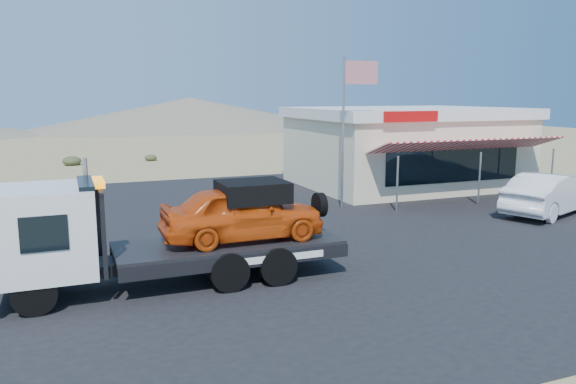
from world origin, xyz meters
name	(u,v)px	position (x,y,z in m)	size (l,w,h in m)	color
ground	(270,250)	(0.00, 0.00, 0.00)	(120.00, 120.00, 0.00)	tan
asphalt_lot	(294,223)	(2.00, 3.00, 0.01)	(32.00, 24.00, 0.02)	black
tow_truck	(169,227)	(-3.31, -2.00, 1.44)	(7.98, 2.37, 2.67)	black
white_sedan	(549,194)	(11.65, 0.70, 0.82)	(1.70, 4.86, 1.60)	silver
jerky_store	(404,146)	(10.50, 8.97, 1.99)	(10.40, 9.97, 3.90)	beige
flagpole	(349,115)	(4.93, 4.50, 3.76)	(1.55, 0.10, 6.00)	#99999E
distant_hills	(22,119)	(-9.77, 55.14, 1.89)	(126.00, 48.00, 4.20)	#726B59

